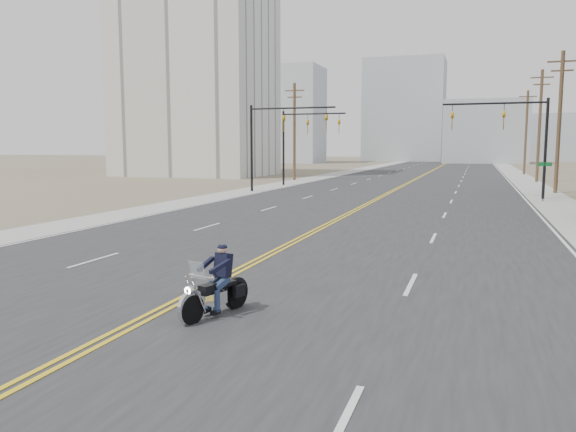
# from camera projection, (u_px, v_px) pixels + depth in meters

# --- Properties ---
(ground_plane) EXTENTS (400.00, 400.00, 0.00)m
(ground_plane) POSITION_uv_depth(u_px,v_px,m) (166.00, 309.00, 12.67)
(ground_plane) COLOR #776D56
(ground_plane) RESTS_ON ground
(road) EXTENTS (20.00, 200.00, 0.01)m
(road) POSITION_uv_depth(u_px,v_px,m) (428.00, 173.00, 78.51)
(road) COLOR #303033
(road) RESTS_ON ground
(sidewalk_left) EXTENTS (3.00, 200.00, 0.01)m
(sidewalk_left) POSITION_uv_depth(u_px,v_px,m) (347.00, 172.00, 82.15)
(sidewalk_left) COLOR #A5A5A0
(sidewalk_left) RESTS_ON ground
(sidewalk_right) EXTENTS (3.00, 200.00, 0.01)m
(sidewalk_right) POSITION_uv_depth(u_px,v_px,m) (516.00, 174.00, 74.87)
(sidewalk_right) COLOR #A5A5A0
(sidewalk_right) RESTS_ON ground
(traffic_mast_left) EXTENTS (7.10, 0.26, 7.00)m
(traffic_mast_left) POSITION_uv_depth(u_px,v_px,m) (275.00, 131.00, 45.01)
(traffic_mast_left) COLOR black
(traffic_mast_left) RESTS_ON ground
(traffic_mast_right) EXTENTS (7.10, 0.26, 7.00)m
(traffic_mast_right) POSITION_uv_depth(u_px,v_px,m) (515.00, 128.00, 39.32)
(traffic_mast_right) COLOR black
(traffic_mast_right) RESTS_ON ground
(traffic_mast_far) EXTENTS (6.10, 0.26, 7.00)m
(traffic_mast_far) POSITION_uv_depth(u_px,v_px,m) (300.00, 134.00, 52.64)
(traffic_mast_far) COLOR black
(traffic_mast_far) RESTS_ON ground
(street_sign) EXTENTS (0.90, 0.06, 2.62)m
(street_sign) POSITION_uv_depth(u_px,v_px,m) (544.00, 175.00, 37.25)
(street_sign) COLOR black
(street_sign) RESTS_ON ground
(utility_pole_c) EXTENTS (2.20, 0.30, 11.00)m
(utility_pole_c) POSITION_uv_depth(u_px,v_px,m) (559.00, 120.00, 43.76)
(utility_pole_c) COLOR brown
(utility_pole_c) RESTS_ON ground
(utility_pole_d) EXTENTS (2.20, 0.30, 11.50)m
(utility_pole_d) POSITION_uv_depth(u_px,v_px,m) (540.00, 124.00, 57.84)
(utility_pole_d) COLOR brown
(utility_pole_d) RESTS_ON ground
(utility_pole_e) EXTENTS (2.20, 0.30, 11.00)m
(utility_pole_e) POSITION_uv_depth(u_px,v_px,m) (526.00, 131.00, 73.86)
(utility_pole_e) COLOR brown
(utility_pole_e) RESTS_ON ground
(utility_pole_left) EXTENTS (2.20, 0.30, 10.50)m
(utility_pole_left) POSITION_uv_depth(u_px,v_px,m) (294.00, 130.00, 61.11)
(utility_pole_left) COLOR brown
(utility_pole_left) RESTS_ON ground
(apartment_block) EXTENTS (18.00, 14.00, 30.00)m
(apartment_block) POSITION_uv_depth(u_px,v_px,m) (196.00, 57.00, 71.43)
(apartment_block) COLOR silver
(apartment_block) RESTS_ON ground
(haze_bldg_a) EXTENTS (14.00, 12.00, 22.00)m
(haze_bldg_a) POSITION_uv_depth(u_px,v_px,m) (291.00, 115.00, 130.58)
(haze_bldg_a) COLOR #B7BCC6
(haze_bldg_a) RESTS_ON ground
(haze_bldg_b) EXTENTS (18.00, 14.00, 14.00)m
(haze_bldg_b) POSITION_uv_depth(u_px,v_px,m) (485.00, 132.00, 126.87)
(haze_bldg_b) COLOR #ADB2B7
(haze_bldg_b) RESTS_ON ground
(haze_bldg_d) EXTENTS (20.00, 15.00, 26.00)m
(haze_bldg_d) POSITION_uv_depth(u_px,v_px,m) (405.00, 111.00, 146.57)
(haze_bldg_d) COLOR #ADB2B7
(haze_bldg_d) RESTS_ON ground
(haze_bldg_e) EXTENTS (14.00, 14.00, 12.00)m
(haze_bldg_e) POSITION_uv_depth(u_px,v_px,m) (553.00, 138.00, 145.13)
(haze_bldg_e) COLOR #B7BCC6
(haze_bldg_e) RESTS_ON ground
(haze_bldg_f) EXTENTS (12.00, 12.00, 16.00)m
(haze_bldg_f) POSITION_uv_depth(u_px,v_px,m) (255.00, 131.00, 149.80)
(haze_bldg_f) COLOR #ADB2B7
(haze_bldg_f) RESTS_ON ground
(motorcyclist) EXTENTS (1.37, 2.13, 1.54)m
(motorcyclist) POSITION_uv_depth(u_px,v_px,m) (215.00, 281.00, 12.03)
(motorcyclist) COLOR black
(motorcyclist) RESTS_ON ground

